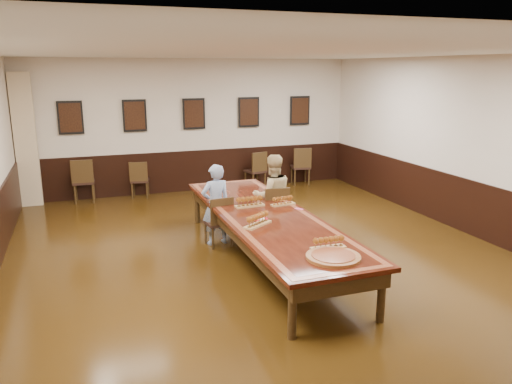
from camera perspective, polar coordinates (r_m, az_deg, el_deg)
name	(u,v)px	position (r m, az deg, el deg)	size (l,w,h in m)	color
floor	(267,260)	(8.03, 1.21, -7.83)	(8.00, 10.00, 0.02)	black
ceiling	(268,51)	(7.46, 1.35, 15.79)	(8.00, 10.00, 0.02)	white
wall_back	(194,126)	(12.34, -7.14, 7.50)	(8.00, 0.02, 3.20)	beige
wall_right	(477,147)	(9.75, 23.95, 4.68)	(0.02, 10.00, 3.20)	beige
chair_man	(218,221)	(8.55, -4.35, -3.29)	(0.41, 0.45, 0.88)	black
chair_woman	(274,212)	(8.92, 2.06, -2.27)	(0.45, 0.49, 0.96)	black
spare_chair_a	(84,180)	(11.96, -19.11, 1.28)	(0.47, 0.51, 1.00)	black
spare_chair_b	(140,179)	(12.03, -13.15, 1.45)	(0.41, 0.45, 0.88)	black
spare_chair_c	(255,170)	(12.62, -0.10, 2.57)	(0.44, 0.48, 0.94)	black
spare_chair_d	(300,166)	(13.10, 5.10, 3.02)	(0.46, 0.50, 0.98)	black
person_man	(216,205)	(8.56, -4.62, -1.45)	(0.51, 0.34, 1.41)	#466CB1
person_woman	(272,196)	(8.94, 1.89, -0.43)	(0.74, 0.58, 1.50)	#D5BB85
pink_phone	(299,209)	(8.11, 4.92, -1.95)	(0.07, 0.13, 0.01)	#F1508F
curtain	(26,140)	(11.93, -24.83, 5.37)	(0.45, 0.18, 2.90)	tan
wainscoting	(267,230)	(7.86, 1.23, -4.37)	(8.00, 10.00, 1.00)	black
conference_table	(267,223)	(7.82, 1.24, -3.60)	(1.40, 5.00, 0.76)	black
posters	(194,114)	(12.24, -7.11, 8.86)	(6.14, 0.04, 0.74)	black
flight_a	(250,202)	(8.20, -0.73, -1.14)	(0.50, 0.17, 0.18)	#A57A45
flight_b	(283,201)	(8.31, 3.09, -1.03)	(0.43, 0.17, 0.16)	#A57A45
flight_c	(258,220)	(7.22, 0.19, -3.23)	(0.50, 0.41, 0.19)	#A57A45
flight_d	(328,243)	(6.39, 8.28, -5.81)	(0.45, 0.15, 0.17)	#A57A45
red_plate_grp	(261,219)	(7.52, 0.53, -3.13)	(0.22, 0.22, 0.03)	red
carved_platter	(333,257)	(6.10, 8.82, -7.34)	(0.67, 0.67, 0.05)	#603013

